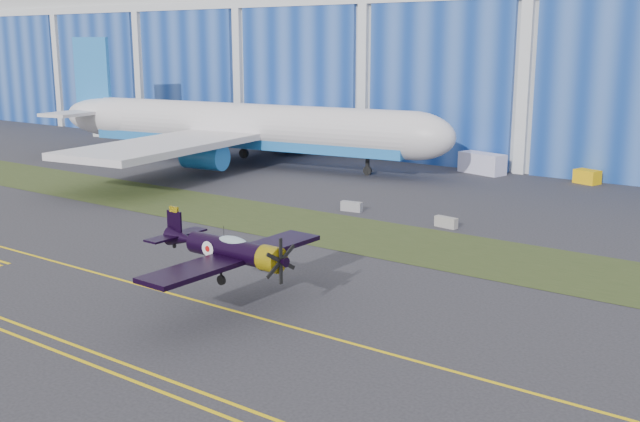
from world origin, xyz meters
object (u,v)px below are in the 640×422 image
Objects in this scene: tug at (587,177)px; shipping_container at (482,163)px; warbird at (228,249)px; jetliner at (242,77)px.

shipping_container is at bearing -158.11° from tug.
tug is at bearing 86.23° from warbird.
warbird is 52.52m from tug.
warbird reaches higher than shipping_container.
shipping_container is at bearing 99.48° from warbird.
jetliner is at bearing 132.24° from warbird.
warbird is at bearing -66.63° from shipping_container.
tug is (12.04, 0.68, -0.45)m from shipping_container.
tug is (4.90, 52.22, -2.79)m from warbird.
shipping_container reaches higher than tug.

